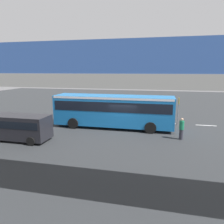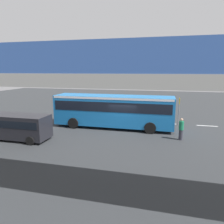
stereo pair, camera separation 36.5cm
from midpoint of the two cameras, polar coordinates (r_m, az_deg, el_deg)
ground at (r=20.04m, az=3.67°, el=-4.83°), size 80.00×80.00×0.00m
city_bus at (r=20.42m, az=0.84°, el=0.92°), size 11.54×2.85×3.15m
parked_van at (r=18.45m, az=-23.29°, el=-3.37°), size 4.80×2.17×2.05m
pedestrian at (r=17.89m, az=18.83°, el=-4.47°), size 0.38×0.38×1.79m
traffic_sign at (r=22.38m, az=18.21°, el=1.29°), size 0.08×0.60×2.80m
lane_dash_leftmost at (r=23.53m, az=24.84°, el=-3.43°), size 2.00×0.20×0.01m
lane_dash_left at (r=23.08m, az=15.05°, el=-3.03°), size 2.00×0.20×0.01m
lane_dash_centre at (r=23.32m, az=5.18°, el=-2.54°), size 2.00×0.20×0.01m
lane_dash_right at (r=24.22m, az=-4.22°, el=-2.00°), size 2.00×0.20×0.01m
lane_dash_rightmost at (r=25.72m, az=-12.72°, el=-1.46°), size 2.00×0.20×0.01m
pedestrian_overpass at (r=8.79m, az=-8.79°, el=6.33°), size 26.87×2.60×6.54m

